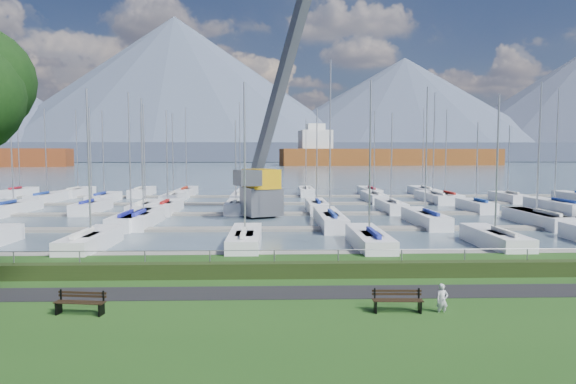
{
  "coord_description": "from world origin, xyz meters",
  "views": [
    {
      "loc": [
        -1.06,
        -23.65,
        5.75
      ],
      "look_at": [
        0.0,
        12.0,
        3.0
      ],
      "focal_mm": 32.0,
      "sensor_mm": 36.0,
      "label": 1
    }
  ],
  "objects_px": {
    "crane": "(266,157)",
    "bench_left": "(80,303)",
    "bench_right": "(397,301)",
    "person": "(442,296)"
  },
  "relations": [
    {
      "from": "bench_left",
      "to": "person",
      "type": "height_order",
      "value": "person"
    },
    {
      "from": "bench_right",
      "to": "crane",
      "type": "height_order",
      "value": "crane"
    },
    {
      "from": "person",
      "to": "crane",
      "type": "xyz_separation_m",
      "value": [
        -6.7,
        31.24,
        4.73
      ]
    },
    {
      "from": "bench_right",
      "to": "person",
      "type": "xyz_separation_m",
      "value": [
        1.6,
        -0.1,
        0.18
      ]
    },
    {
      "from": "bench_left",
      "to": "bench_right",
      "type": "xyz_separation_m",
      "value": [
        11.34,
        -0.08,
        0.0
      ]
    },
    {
      "from": "bench_right",
      "to": "crane",
      "type": "xyz_separation_m",
      "value": [
        -5.1,
        31.14,
        4.91
      ]
    },
    {
      "from": "bench_left",
      "to": "crane",
      "type": "bearing_deg",
      "value": 86.49
    },
    {
      "from": "bench_right",
      "to": "crane",
      "type": "relative_size",
      "value": 0.08
    },
    {
      "from": "crane",
      "to": "bench_left",
      "type": "bearing_deg",
      "value": -124.47
    },
    {
      "from": "bench_left",
      "to": "person",
      "type": "relative_size",
      "value": 1.54
    }
  ]
}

